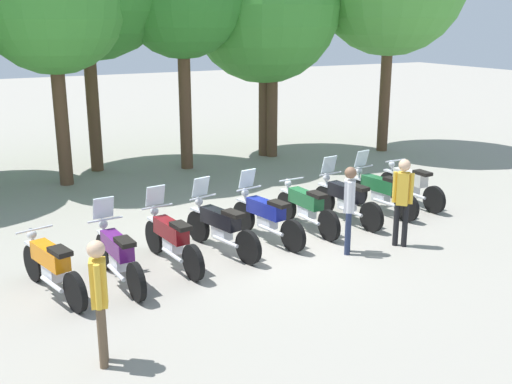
{
  "coord_description": "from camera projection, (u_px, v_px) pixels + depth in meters",
  "views": [
    {
      "loc": [
        -5.53,
        -10.15,
        4.31
      ],
      "look_at": [
        0.0,
        0.5,
        0.9
      ],
      "focal_mm": 42.64,
      "sensor_mm": 36.0,
      "label": 1
    }
  ],
  "objects": [
    {
      "name": "person_1",
      "position": [
        99.0,
        293.0,
        7.62
      ],
      "size": [
        0.28,
        0.41,
        1.71
      ],
      "rotation": [
        0.0,
        0.0,
        6.01
      ],
      "color": "brown",
      "rests_on": "ground_plane"
    },
    {
      "name": "person_0",
      "position": [
        349.0,
        203.0,
        11.39
      ],
      "size": [
        0.31,
        0.36,
        1.7
      ],
      "rotation": [
        0.0,
        0.0,
        5.61
      ],
      "color": "#232D4C",
      "rests_on": "ground_plane"
    },
    {
      "name": "motorcycle_8",
      "position": [
        410.0,
        184.0,
        14.6
      ],
      "size": [
        0.62,
        2.19,
        0.99
      ],
      "rotation": [
        0.0,
        0.0,
        1.6
      ],
      "color": "black",
      "rests_on": "ground_plane"
    },
    {
      "name": "motorcycle_2",
      "position": [
        171.0,
        238.0,
        10.94
      ],
      "size": [
        0.62,
        2.19,
        1.37
      ],
      "rotation": [
        0.0,
        0.0,
        1.69
      ],
      "color": "black",
      "rests_on": "ground_plane"
    },
    {
      "name": "motorcycle_0",
      "position": [
        51.0,
        266.0,
        9.75
      ],
      "size": [
        0.78,
        2.14,
        0.99
      ],
      "rotation": [
        0.0,
        0.0,
        1.83
      ],
      "color": "black",
      "rests_on": "ground_plane"
    },
    {
      "name": "tree_2",
      "position": [
        51.0,
        0.0,
        15.21
      ],
      "size": [
        3.76,
        3.76,
        6.69
      ],
      "color": "brown",
      "rests_on": "ground_plane"
    },
    {
      "name": "person_2",
      "position": [
        403.0,
        196.0,
        11.74
      ],
      "size": [
        0.33,
        0.35,
        1.75
      ],
      "rotation": [
        0.0,
        0.0,
        0.73
      ],
      "color": "black",
      "rests_on": "ground_plane"
    },
    {
      "name": "motorcycle_4",
      "position": [
        266.0,
        216.0,
        12.19
      ],
      "size": [
        0.68,
        2.17,
        1.37
      ],
      "rotation": [
        0.0,
        0.0,
        1.77
      ],
      "color": "black",
      "rests_on": "ground_plane"
    },
    {
      "name": "tree_6",
      "position": [
        265.0,
        7.0,
        18.81
      ],
      "size": [
        4.72,
        4.72,
        7.07
      ],
      "color": "brown",
      "rests_on": "ground_plane"
    },
    {
      "name": "motorcycle_5",
      "position": [
        306.0,
        207.0,
        12.84
      ],
      "size": [
        0.62,
        2.19,
        0.99
      ],
      "rotation": [
        0.0,
        0.0,
        1.63
      ],
      "color": "black",
      "rests_on": "ground_plane"
    },
    {
      "name": "motorcycle_1",
      "position": [
        118.0,
        254.0,
        10.2
      ],
      "size": [
        0.62,
        2.19,
        1.37
      ],
      "rotation": [
        0.0,
        0.0,
        1.65
      ],
      "color": "black",
      "rests_on": "ground_plane"
    },
    {
      "name": "ground_plane",
      "position": [
        267.0,
        241.0,
        12.29
      ],
      "size": [
        80.0,
        80.0,
        0.0
      ],
      "primitive_type": "plane",
      "color": "gray"
    },
    {
      "name": "motorcycle_7",
      "position": [
        379.0,
        191.0,
        13.97
      ],
      "size": [
        0.62,
        2.18,
        1.37
      ],
      "rotation": [
        0.0,
        0.0,
        1.72
      ],
      "color": "black",
      "rests_on": "ground_plane"
    },
    {
      "name": "motorcycle_6",
      "position": [
        346.0,
        199.0,
        13.35
      ],
      "size": [
        0.62,
        2.19,
        1.37
      ],
      "rotation": [
        0.0,
        0.0,
        1.67
      ],
      "color": "black",
      "rests_on": "ground_plane"
    },
    {
      "name": "motorcycle_3",
      "position": [
        220.0,
        226.0,
        11.58
      ],
      "size": [
        0.75,
        2.15,
        1.37
      ],
      "rotation": [
        0.0,
        0.0,
        1.81
      ],
      "color": "black",
      "rests_on": "ground_plane"
    }
  ]
}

